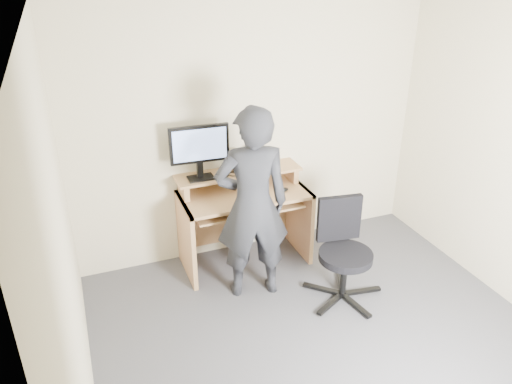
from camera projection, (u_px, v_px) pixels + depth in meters
ground at (334, 354)px, 3.83m from camera, size 3.50×3.50×0.00m
back_wall at (253, 130)px, 4.75m from camera, size 3.50×0.02×2.50m
ceiling at (365, 9)px, 2.73m from camera, size 3.50×3.50×0.02m
desk at (242, 209)px, 4.81m from camera, size 1.20×0.60×0.91m
monitor at (199, 148)px, 4.42m from camera, size 0.54×0.15×0.51m
external_drive at (237, 161)px, 4.67m from camera, size 0.10×0.14×0.20m
travel_mug at (254, 160)px, 4.72m from camera, size 0.10×0.10×0.19m
smartphone at (274, 166)px, 4.81m from camera, size 0.09×0.14×0.01m
charger at (226, 174)px, 4.60m from camera, size 0.05×0.04×0.03m
headphones at (230, 169)px, 4.74m from camera, size 0.16×0.16×0.06m
keyboard at (237, 207)px, 4.58m from camera, size 0.46×0.19×0.03m
mouse at (283, 190)px, 4.67m from camera, size 0.10×0.07×0.04m
office_chair at (343, 247)px, 4.30m from camera, size 0.69×0.70×0.88m
person at (252, 205)px, 4.18m from camera, size 0.69×0.51×1.73m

